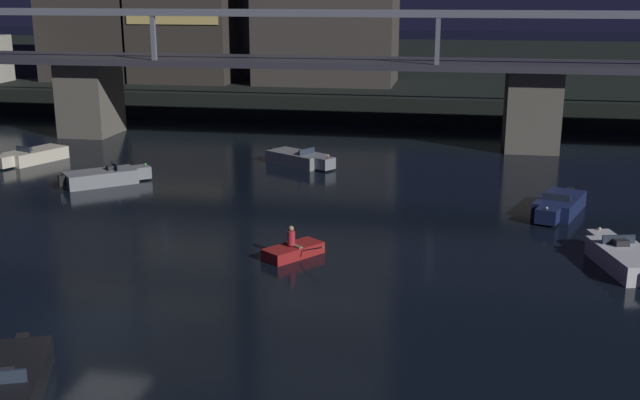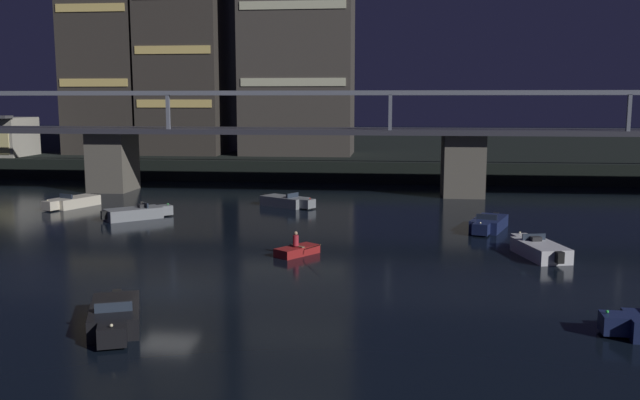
# 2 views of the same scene
# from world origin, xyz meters

# --- Properties ---
(ground_plane) EXTENTS (400.00, 400.00, 0.00)m
(ground_plane) POSITION_xyz_m (0.00, 0.00, 0.00)
(ground_plane) COLOR black
(far_riverbank) EXTENTS (240.00, 80.00, 2.20)m
(far_riverbank) POSITION_xyz_m (0.00, 80.92, 1.10)
(far_riverbank) COLOR black
(far_riverbank) RESTS_ON ground
(river_bridge) EXTENTS (104.24, 6.40, 9.38)m
(river_bridge) POSITION_xyz_m (0.00, 32.91, 4.37)
(river_bridge) COLOR #605B51
(river_bridge) RESTS_ON ground
(speedboat_near_left) EXTENTS (3.13, 5.07, 1.16)m
(speedboat_near_left) POSITION_xyz_m (-15.54, 22.75, 0.41)
(speedboat_near_left) COLOR beige
(speedboat_near_left) RESTS_ON ground
(speedboat_near_center) EXTENTS (3.06, 5.10, 1.16)m
(speedboat_near_center) POSITION_xyz_m (-0.32, -4.95, 0.41)
(speedboat_near_center) COLOR black
(speedboat_near_center) RESTS_ON ground
(speedboat_mid_left) EXTENTS (4.56, 4.20, 1.16)m
(speedboat_mid_left) POSITION_xyz_m (-8.41, 18.13, 0.41)
(speedboat_mid_left) COLOR gray
(speedboat_mid_left) RESTS_ON ground
(speedboat_mid_right) EXTENTS (4.81, 3.75, 1.16)m
(speedboat_mid_right) POSITION_xyz_m (1.59, 24.94, 0.41)
(speedboat_mid_right) COLOR gray
(speedboat_mid_right) RESTS_ON ground
(speedboat_far_left) EXTENTS (3.01, 5.11, 1.16)m
(speedboat_far_left) POSITION_xyz_m (16.48, 16.42, 0.41)
(speedboat_far_left) COLOR #19234C
(speedboat_far_left) RESTS_ON ground
(speedboat_far_center) EXTENTS (2.71, 5.20, 1.16)m
(speedboat_far_center) POSITION_xyz_m (18.16, 8.85, 0.41)
(speedboat_far_center) COLOR silver
(speedboat_far_center) RESTS_ON ground
(dinghy_with_paddler) EXTENTS (2.68, 2.74, 1.36)m
(dinghy_with_paddler) POSITION_xyz_m (4.86, 7.79, 0.28)
(dinghy_with_paddler) COLOR maroon
(dinghy_with_paddler) RESTS_ON ground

